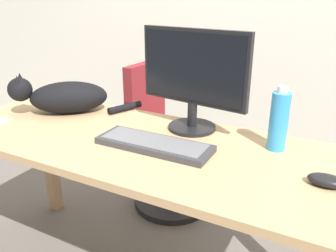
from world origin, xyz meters
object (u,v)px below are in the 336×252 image
at_px(office_chair, 165,148).
at_px(cat, 64,96).
at_px(keyboard, 154,144).
at_px(computer_mouse, 327,180).
at_px(water_bottle, 279,121).
at_px(monitor, 193,77).

relative_size(office_chair, cat, 1.80).
relative_size(keyboard, computer_mouse, 4.00).
bearing_deg(water_bottle, office_chair, 146.18).
bearing_deg(cat, keyboard, -14.64).
bearing_deg(keyboard, monitor, 78.54).
xyz_separation_m(monitor, water_bottle, (0.36, -0.04, -0.12)).
relative_size(monitor, cat, 0.96).
relative_size(office_chair, water_bottle, 3.73).
relative_size(computer_mouse, water_bottle, 0.46).
bearing_deg(water_bottle, monitor, 173.65).
relative_size(keyboard, cat, 0.89).
bearing_deg(cat, water_bottle, 2.72).
xyz_separation_m(computer_mouse, water_bottle, (-0.19, 0.20, 0.09)).
xyz_separation_m(monitor, cat, (-0.63, -0.09, -0.15)).
relative_size(monitor, computer_mouse, 4.35).
xyz_separation_m(cat, water_bottle, (0.98, 0.05, 0.03)).
bearing_deg(keyboard, water_bottle, 26.06).
height_order(cat, computer_mouse, cat).
distance_m(keyboard, computer_mouse, 0.59).
relative_size(office_chair, computer_mouse, 8.12).
xyz_separation_m(office_chair, keyboard, (0.32, -0.68, 0.36)).
bearing_deg(cat, computer_mouse, -7.33).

